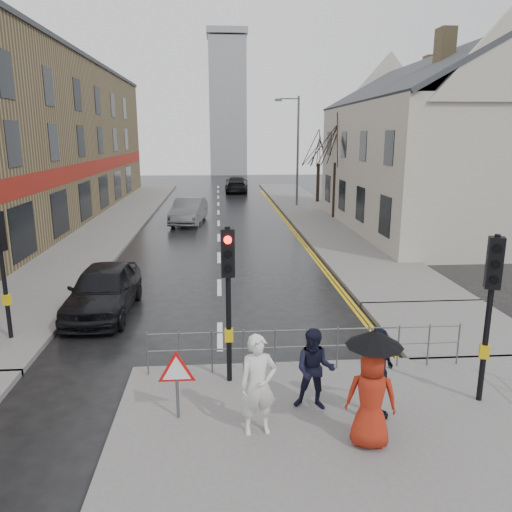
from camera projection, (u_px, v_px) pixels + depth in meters
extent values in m
plane|color=black|center=(221.00, 391.00, 10.68)|extent=(120.00, 120.00, 0.00)
cube|color=#605E5B|center=(422.00, 495.00, 7.49)|extent=(10.00, 9.00, 0.14)
cube|color=#605E5B|center=(119.00, 218.00, 32.48)|extent=(4.00, 44.00, 0.14)
cube|color=#605E5B|center=(310.00, 212.00, 35.37)|extent=(4.00, 40.00, 0.14)
cube|color=#605E5B|center=(451.00, 327.00, 14.05)|extent=(4.00, 4.20, 0.14)
cube|color=olive|center=(17.00, 141.00, 29.95)|extent=(8.00, 42.00, 10.00)
cube|color=#B5AE9E|center=(430.00, 169.00, 28.18)|extent=(9.00, 16.00, 7.00)
cube|color=olive|center=(445.00, 49.00, 22.85)|extent=(0.70, 0.90, 1.80)
cube|color=olive|center=(430.00, 71.00, 30.80)|extent=(0.70, 0.90, 1.80)
cube|color=#92959A|center=(228.00, 108.00, 68.76)|extent=(5.00, 5.00, 18.00)
cylinder|color=black|center=(229.00, 306.00, 10.46)|extent=(0.11, 0.11, 3.40)
cube|color=black|center=(228.00, 253.00, 10.19)|extent=(0.28, 0.22, 1.00)
cylinder|color=#FF0C07|center=(228.00, 240.00, 9.98)|extent=(0.16, 0.04, 0.16)
cylinder|color=black|center=(228.00, 254.00, 10.05)|extent=(0.16, 0.04, 0.16)
cylinder|color=black|center=(228.00, 269.00, 10.12)|extent=(0.16, 0.04, 0.16)
cube|color=gold|center=(229.00, 335.00, 10.61)|extent=(0.18, 0.14, 0.28)
cylinder|color=black|center=(488.00, 320.00, 9.66)|extent=(0.11, 0.11, 3.40)
cube|color=black|center=(495.00, 263.00, 9.39)|extent=(0.34, 0.30, 1.00)
cylinder|color=black|center=(498.00, 249.00, 9.19)|extent=(0.16, 0.09, 0.16)
cylinder|color=black|center=(496.00, 265.00, 9.26)|extent=(0.16, 0.09, 0.16)
cylinder|color=black|center=(494.00, 280.00, 9.33)|extent=(0.16, 0.09, 0.16)
cube|color=gold|center=(484.00, 351.00, 9.81)|extent=(0.22, 0.19, 0.28)
cylinder|color=black|center=(4.00, 275.00, 12.76)|extent=(0.11, 0.11, 3.40)
cylinder|color=black|center=(1.00, 219.00, 12.55)|extent=(0.16, 0.09, 0.16)
cylinder|color=black|center=(2.00, 230.00, 12.62)|extent=(0.16, 0.09, 0.16)
cylinder|color=black|center=(4.00, 242.00, 12.69)|extent=(0.16, 0.09, 0.16)
cube|color=gold|center=(7.00, 300.00, 12.91)|extent=(0.22, 0.19, 0.28)
cylinder|color=#595B5E|center=(147.00, 354.00, 11.00)|extent=(0.04, 0.04, 1.00)
cylinder|color=#595B5E|center=(458.00, 344.00, 11.51)|extent=(0.04, 0.04, 1.00)
cylinder|color=#595B5E|center=(307.00, 330.00, 11.15)|extent=(7.10, 0.04, 0.04)
cylinder|color=#595B5E|center=(306.00, 347.00, 11.24)|extent=(7.10, 0.04, 0.04)
cylinder|color=#595B5E|center=(178.00, 397.00, 9.33)|extent=(0.06, 0.06, 0.85)
cylinder|color=red|center=(177.00, 371.00, 9.21)|extent=(0.80, 0.03, 0.80)
cylinder|color=white|center=(176.00, 372.00, 9.19)|extent=(0.60, 0.03, 0.60)
cylinder|color=#595B5E|center=(298.00, 152.00, 37.28)|extent=(0.16, 0.16, 8.00)
cylinder|color=#595B5E|center=(289.00, 99.00, 36.34)|extent=(1.40, 0.10, 0.10)
cube|color=#595B5E|center=(278.00, 100.00, 36.30)|extent=(0.50, 0.25, 0.18)
cylinder|color=black|center=(335.00, 190.00, 32.11)|extent=(0.26, 0.26, 3.50)
cylinder|color=black|center=(318.00, 183.00, 39.95)|extent=(0.26, 0.26, 3.00)
imported|color=silver|center=(258.00, 385.00, 8.75)|extent=(0.73, 0.53, 1.84)
imported|color=black|center=(315.00, 369.00, 9.57)|extent=(0.92, 0.79, 1.62)
imported|color=#A12512|center=(371.00, 398.00, 8.40)|extent=(0.98, 0.76, 1.76)
cylinder|color=black|center=(371.00, 392.00, 8.38)|extent=(0.02, 0.02, 1.96)
cone|color=black|center=(375.00, 338.00, 8.15)|extent=(0.96, 0.96, 0.28)
imported|color=black|center=(376.00, 374.00, 9.20)|extent=(1.09, 1.01, 1.80)
imported|color=black|center=(103.00, 290.00, 15.18)|extent=(1.90, 4.50, 1.52)
imported|color=#4F5255|center=(189.00, 211.00, 30.82)|extent=(2.27, 4.91, 1.56)
imported|color=black|center=(237.00, 184.00, 47.89)|extent=(2.39, 5.33, 1.52)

